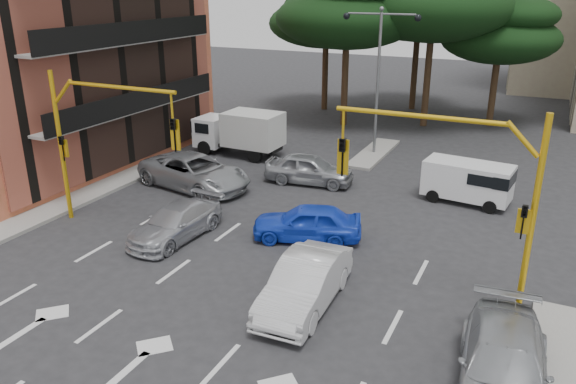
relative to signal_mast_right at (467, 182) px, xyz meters
name	(u,v)px	position (x,y,z in m)	size (l,w,h in m)	color
ground	(225,284)	(-6.80, -1.99, -3.88)	(120.00, 120.00, 0.00)	#28282B
median_strip	(374,153)	(-6.80, 14.01, -3.81)	(1.40, 6.00, 0.15)	gray
apartment_orange	(7,27)	(-24.76, 6.01, 2.97)	(15.19, 16.15, 13.70)	#A55B33
pine_left_near	(348,7)	(-10.75, 19.96, 3.72)	(9.15, 9.15, 10.23)	#382616
pine_left_far	(327,14)	(-13.75, 23.96, 3.03)	(8.32, 8.32, 9.30)	#382616
pine_right	(502,30)	(-1.75, 23.96, 2.33)	(7.49, 7.49, 8.37)	#382616
pine_back	(420,4)	(-7.75, 26.96, 3.72)	(9.15, 9.15, 10.23)	#382616
signal_mast_right	(467,182)	(0.00, 0.00, 0.00)	(5.79, 0.37, 6.00)	gold
signal_mast_left	(93,130)	(-13.61, 0.00, 0.00)	(5.79, 0.37, 6.00)	gold
street_lamp_center	(379,56)	(-6.80, 14.01, 1.54)	(4.16, 0.36, 7.77)	slate
car_white_hatch	(305,283)	(-4.00, -2.02, -3.14)	(1.58, 4.53, 1.49)	silver
car_blue_compact	(307,222)	(-5.78, 2.23, -3.20)	(1.63, 4.04, 1.38)	blue
car_silver_wagon	(176,222)	(-10.30, 0.26, -3.26)	(1.75, 4.31, 1.25)	#AFB1B7
car_silver_cross_a	(195,172)	(-12.79, 5.19, -3.10)	(2.60, 5.64, 1.57)	#9A9DA1
car_silver_cross_b	(309,169)	(-8.20, 8.07, -3.16)	(1.70, 4.24, 1.44)	#9FA2A7
car_silver_parked	(503,366)	(1.69, -3.51, -3.16)	(2.03, 5.00, 1.45)	#9A9DA1
van_white	(467,182)	(-1.00, 8.73, -2.97)	(1.66, 3.66, 1.83)	white
box_truck_a	(239,133)	(-13.62, 10.79, -2.65)	(2.11, 5.04, 2.48)	white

